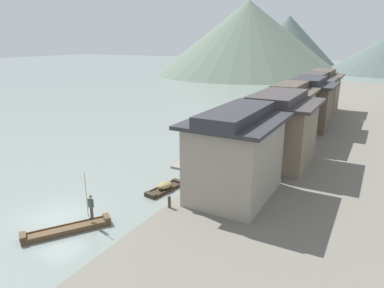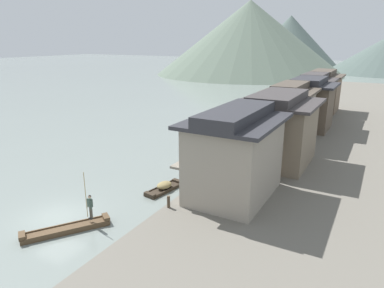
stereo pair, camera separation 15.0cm
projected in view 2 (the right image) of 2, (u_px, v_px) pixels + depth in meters
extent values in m
plane|color=gray|center=(57.00, 217.00, 22.70)|extent=(400.00, 400.00, 0.00)
cube|color=#6B665B|center=(352.00, 135.00, 40.57)|extent=(18.00, 110.00, 0.76)
cube|color=brown|center=(66.00, 230.00, 20.90)|extent=(3.62, 4.76, 0.27)
cube|color=brown|center=(22.00, 236.00, 19.78)|extent=(0.87, 0.75, 0.24)
cube|color=brown|center=(106.00, 217.00, 21.87)|extent=(0.87, 0.75, 0.24)
cube|color=brown|center=(67.00, 230.00, 20.50)|extent=(2.66, 3.89, 0.08)
cube|color=brown|center=(65.00, 224.00, 21.20)|extent=(2.66, 3.89, 0.08)
cube|color=black|center=(92.00, 219.00, 21.36)|extent=(0.16, 0.24, 0.05)
cylinder|color=#4C473D|center=(92.00, 213.00, 21.27)|extent=(0.11, 0.11, 0.78)
cube|color=black|center=(90.00, 218.00, 21.49)|extent=(0.16, 0.24, 0.05)
cylinder|color=#4C473D|center=(90.00, 212.00, 21.39)|extent=(0.11, 0.11, 0.78)
cube|color=#384C42|center=(90.00, 203.00, 21.14)|extent=(0.36, 0.29, 0.52)
cylinder|color=#384C42|center=(91.00, 205.00, 20.98)|extent=(0.08, 0.08, 0.56)
cylinder|color=#384C42|center=(88.00, 203.00, 21.27)|extent=(0.08, 0.08, 0.56)
sphere|color=#DBB28E|center=(90.00, 197.00, 21.02)|extent=(0.20, 0.20, 0.20)
sphere|color=black|center=(90.00, 196.00, 21.03)|extent=(0.18, 0.18, 0.18)
cylinder|color=tan|center=(86.00, 195.00, 21.15)|extent=(0.04, 0.04, 3.00)
cube|color=#232326|center=(259.00, 117.00, 51.31)|extent=(4.44, 4.00, 0.26)
cube|color=#232326|center=(245.00, 116.00, 50.81)|extent=(0.90, 0.97, 0.23)
cube|color=#232326|center=(274.00, 115.00, 51.67)|extent=(0.90, 0.97, 0.23)
cube|color=#232326|center=(261.00, 117.00, 50.80)|extent=(3.42, 2.92, 0.08)
cube|color=#232326|center=(258.00, 115.00, 51.73)|extent=(3.42, 2.92, 0.08)
cube|color=brown|center=(261.00, 132.00, 43.24)|extent=(1.09, 4.26, 0.19)
cube|color=brown|center=(266.00, 127.00, 44.87)|extent=(0.85, 0.39, 0.17)
cube|color=brown|center=(257.00, 134.00, 41.51)|extent=(0.85, 0.39, 0.17)
cube|color=brown|center=(258.00, 130.00, 43.39)|extent=(0.23, 3.73, 0.08)
cube|color=brown|center=(265.00, 131.00, 43.02)|extent=(0.23, 3.73, 0.08)
cube|color=#232326|center=(281.00, 99.00, 66.74)|extent=(3.78, 5.29, 0.21)
cube|color=#232326|center=(285.00, 101.00, 64.19)|extent=(1.03, 0.82, 0.19)
cube|color=#232326|center=(277.00, 96.00, 69.17)|extent=(1.03, 0.82, 0.19)
cube|color=#232326|center=(283.00, 99.00, 66.71)|extent=(2.64, 4.34, 0.08)
cube|color=#232326|center=(278.00, 99.00, 66.68)|extent=(2.64, 4.34, 0.08)
cube|color=brown|center=(289.00, 112.00, 55.04)|extent=(1.96, 4.32, 0.20)
cube|color=brown|center=(294.00, 109.00, 56.38)|extent=(1.04, 0.56, 0.18)
cube|color=brown|center=(283.00, 113.00, 53.60)|extent=(1.04, 0.56, 0.18)
cube|color=brown|center=(286.00, 111.00, 55.32)|extent=(0.86, 3.62, 0.08)
cube|color=brown|center=(292.00, 112.00, 54.68)|extent=(0.86, 3.62, 0.08)
cube|color=#33281E|center=(164.00, 189.00, 26.66)|extent=(1.59, 3.59, 0.18)
cube|color=#33281E|center=(178.00, 181.00, 27.80)|extent=(1.00, 0.50, 0.16)
cube|color=#33281E|center=(150.00, 194.00, 25.42)|extent=(1.00, 0.50, 0.16)
cube|color=#33281E|center=(160.00, 186.00, 26.91)|extent=(0.54, 2.94, 0.08)
cube|color=#33281E|center=(169.00, 189.00, 26.33)|extent=(0.54, 2.94, 0.08)
ellipsoid|color=olive|center=(164.00, 185.00, 26.56)|extent=(1.15, 1.47, 0.52)
cube|color=brown|center=(222.00, 156.00, 34.24)|extent=(1.41, 4.14, 0.19)
cube|color=brown|center=(232.00, 150.00, 35.62)|extent=(0.81, 0.46, 0.17)
cube|color=brown|center=(212.00, 159.00, 32.75)|extent=(0.81, 0.46, 0.17)
cube|color=brown|center=(219.00, 154.00, 34.43)|extent=(0.57, 3.54, 0.08)
cube|color=brown|center=(226.00, 156.00, 33.98)|extent=(0.57, 3.54, 0.08)
cube|color=#423328|center=(296.00, 104.00, 61.73)|extent=(1.28, 4.20, 0.30)
cube|color=#423328|center=(298.00, 101.00, 63.31)|extent=(0.93, 0.42, 0.27)
cube|color=#423328|center=(294.00, 104.00, 59.99)|extent=(0.93, 0.42, 0.27)
cube|color=#423328|center=(293.00, 103.00, 61.87)|extent=(0.31, 3.64, 0.08)
cube|color=#423328|center=(299.00, 103.00, 61.48)|extent=(0.31, 3.64, 0.08)
ellipsoid|color=olive|center=(296.00, 102.00, 61.61)|extent=(0.99, 1.33, 0.50)
cube|color=#423328|center=(214.00, 113.00, 53.98)|extent=(1.87, 5.29, 0.24)
cube|color=#423328|center=(205.00, 115.00, 52.07)|extent=(1.05, 0.50, 0.21)
cube|color=#423328|center=(223.00, 110.00, 55.77)|extent=(1.05, 0.50, 0.21)
cube|color=#423328|center=(217.00, 113.00, 53.63)|extent=(0.77, 4.64, 0.08)
cube|color=#423328|center=(212.00, 112.00, 54.24)|extent=(0.77, 4.64, 0.08)
cube|color=gray|center=(235.00, 160.00, 23.47)|extent=(4.75, 6.84, 5.20)
cube|color=gray|center=(199.00, 153.00, 24.74)|extent=(0.70, 6.84, 0.16)
cube|color=#2D2D33|center=(236.00, 121.00, 22.68)|extent=(5.65, 7.74, 0.24)
cube|color=#2D2D33|center=(236.00, 114.00, 22.54)|extent=(2.85, 7.74, 0.70)
cube|color=#7F705B|center=(276.00, 133.00, 30.01)|extent=(5.79, 6.44, 5.20)
cube|color=brown|center=(241.00, 129.00, 31.52)|extent=(0.70, 6.44, 0.16)
cube|color=#3D3838|center=(278.00, 103.00, 29.22)|extent=(6.69, 7.34, 0.24)
cube|color=#3D3838|center=(279.00, 97.00, 29.08)|extent=(3.47, 7.34, 0.70)
cube|color=gray|center=(288.00, 117.00, 36.45)|extent=(4.27, 5.59, 5.20)
cube|color=gray|center=(265.00, 115.00, 37.61)|extent=(0.70, 5.59, 0.16)
cube|color=#4C4238|center=(290.00, 91.00, 35.66)|extent=(5.17, 6.49, 0.24)
cube|color=#4C4238|center=(291.00, 87.00, 35.53)|extent=(2.56, 6.49, 0.70)
cube|color=brown|center=(307.00, 107.00, 41.73)|extent=(5.42, 5.60, 5.20)
cube|color=#4D4135|center=(282.00, 105.00, 43.16)|extent=(0.70, 5.60, 0.16)
cube|color=#2D2D33|center=(309.00, 85.00, 40.94)|extent=(6.32, 6.50, 0.24)
cube|color=#2D2D33|center=(309.00, 81.00, 40.80)|extent=(3.25, 6.50, 0.70)
cube|color=gray|center=(313.00, 100.00, 46.83)|extent=(4.60, 4.85, 5.20)
cube|color=#6E6151|center=(293.00, 98.00, 48.07)|extent=(0.70, 4.85, 0.16)
cube|color=#3D3838|center=(315.00, 80.00, 46.04)|extent=(5.50, 5.75, 0.24)
cube|color=#3D3838|center=(315.00, 76.00, 45.90)|extent=(2.76, 5.75, 0.70)
cube|color=#75604C|center=(321.00, 94.00, 52.02)|extent=(4.77, 5.53, 5.20)
cube|color=brown|center=(303.00, 93.00, 53.30)|extent=(0.70, 5.53, 0.16)
cube|color=#4C4238|center=(323.00, 76.00, 51.24)|extent=(5.67, 6.43, 0.24)
cube|color=#4C4238|center=(324.00, 72.00, 51.10)|extent=(2.86, 6.43, 0.70)
cylinder|color=#473828|center=(169.00, 202.00, 22.22)|extent=(0.20, 0.20, 0.80)
cylinder|color=#473828|center=(233.00, 155.00, 31.28)|extent=(0.20, 0.20, 0.86)
cone|color=#5B6B5B|center=(249.00, 38.00, 114.87)|extent=(61.94, 61.94, 23.70)
cone|color=#4C5B56|center=(289.00, 42.00, 144.63)|extent=(41.49, 41.49, 20.91)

